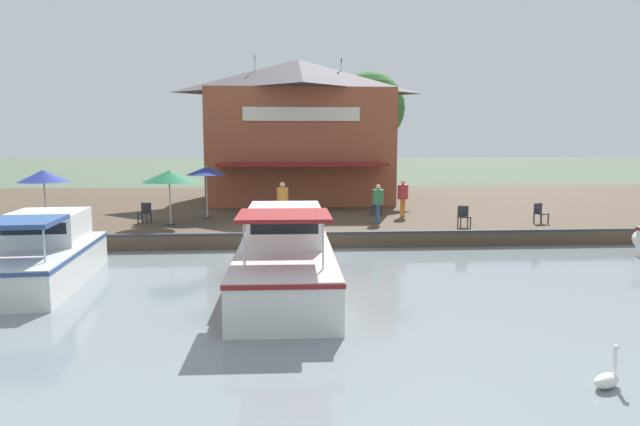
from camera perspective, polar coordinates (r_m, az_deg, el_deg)
ground_plane at (r=21.32m, az=-3.21°, el=-3.84°), size 220.00×220.00×0.00m
quay_deck at (r=32.14m, az=-3.54°, el=0.48°), size 22.00×56.00×0.60m
quay_edge_fender at (r=21.30m, az=-3.23°, el=-2.07°), size 0.20×50.40×0.10m
waterfront_restaurant at (r=34.06m, az=-2.16°, el=8.40°), size 10.81×10.54×8.39m
patio_umbrella_back_row at (r=24.32m, az=-14.85°, el=3.58°), size 2.24×2.24×2.32m
patio_umbrella_by_entrance at (r=26.07m, az=-11.31°, el=4.13°), size 1.78×1.78×2.36m
patio_umbrella_far_corner at (r=26.45m, az=-25.93°, el=3.35°), size 2.06×2.06×2.32m
cafe_chair_facing_river at (r=25.91m, az=21.14°, el=0.08°), size 0.57×0.57×0.85m
cafe_chair_mid_patio at (r=23.92m, az=14.18°, el=-0.22°), size 0.45×0.45×0.85m
cafe_chair_back_row_seat at (r=26.95m, az=5.71°, el=0.80°), size 0.56×0.56×0.85m
cafe_chair_beside_entrance at (r=25.43m, az=-17.10°, el=0.12°), size 0.52×0.52×0.85m
person_near_entrance at (r=24.29m, az=5.83°, el=1.40°), size 0.47×0.47×1.65m
person_mid_patio at (r=24.28m, az=-3.77°, el=1.59°), size 0.49×0.49×1.75m
person_at_quay_edge at (r=26.40m, az=8.29°, el=1.93°), size 0.48×0.48×1.71m
motorboat_distant_upstream at (r=18.58m, az=-25.79°, el=-3.72°), size 7.00×2.90×2.03m
motorboat_fourth_along at (r=15.92m, az=-3.51°, el=-4.41°), size 8.26×2.66×2.36m
swan at (r=10.83m, az=26.78°, el=-14.59°), size 0.51×0.63×0.69m
tree_downstream_bank at (r=37.42m, az=4.71°, el=10.25°), size 4.87×4.63×7.89m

